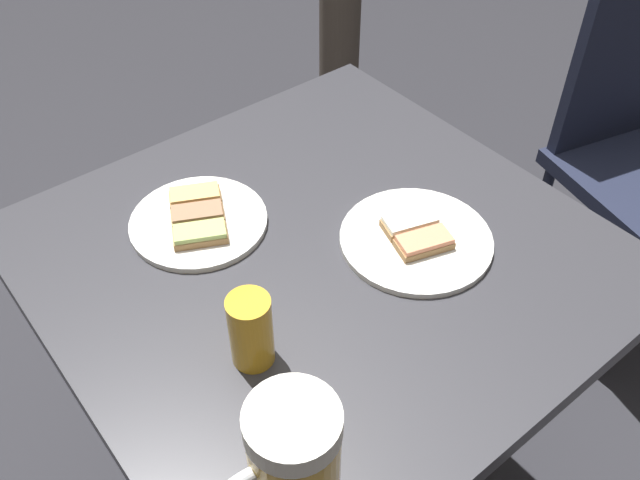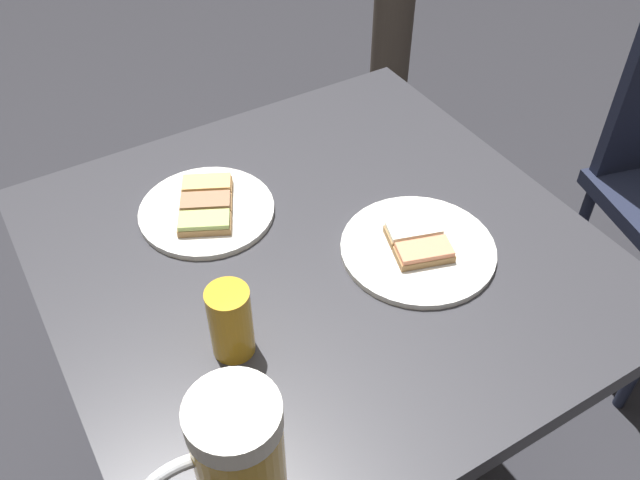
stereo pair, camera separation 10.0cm
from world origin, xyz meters
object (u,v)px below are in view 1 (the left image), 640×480
object	(u,v)px
plate_near	(198,220)
beer_glass_small	(251,331)
plate_far	(416,238)
beer_mug	(290,469)

from	to	relation	value
plate_near	beer_glass_small	bearing A→B (deg)	73.49
plate_far	beer_mug	distance (m)	0.46
beer_mug	beer_glass_small	bearing A→B (deg)	-113.16
beer_glass_small	beer_mug	bearing A→B (deg)	66.84
plate_far	beer_glass_small	world-z (taller)	beer_glass_small
plate_near	beer_mug	size ratio (longest dim) A/B	1.16
beer_mug	beer_glass_small	distance (m)	0.21
beer_mug	plate_far	bearing A→B (deg)	-151.41
beer_mug	beer_glass_small	xyz separation A→B (m)	(-0.08, -0.19, -0.04)
plate_near	beer_mug	distance (m)	0.49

